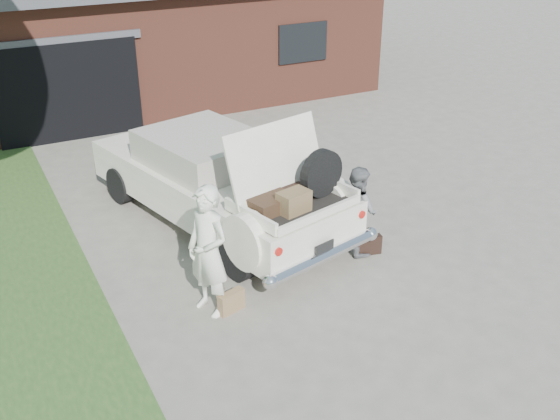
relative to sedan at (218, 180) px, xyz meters
name	(u,v)px	position (x,y,z in m)	size (l,w,h in m)	color
ground	(299,295)	(0.12, -2.68, -0.78)	(90.00, 90.00, 0.00)	gray
house	(131,28)	(1.10, 8.80, 0.89)	(12.80, 7.80, 3.30)	brown
sedan	(218,180)	(0.00, 0.00, 0.00)	(3.24, 5.62, 2.15)	white
woman_left	(208,252)	(-1.14, -2.43, 0.16)	(0.68, 0.45, 1.87)	white
woman_right	(358,210)	(1.55, -1.96, -0.06)	(0.70, 0.55, 1.44)	slate
suitcase_left	(231,302)	(-0.91, -2.59, -0.62)	(0.40, 0.13, 0.31)	#97744D
suitcase_right	(368,245)	(1.66, -2.17, -0.62)	(0.41, 0.13, 0.32)	black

